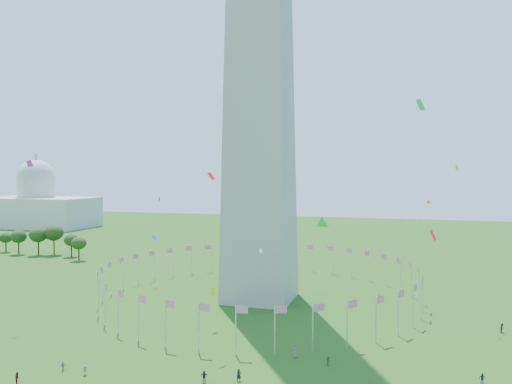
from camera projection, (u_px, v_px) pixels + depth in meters
The scene contains 6 objects.
ground at pixel (174, 373), 81.03m from camera, with size 600.00×600.00×0.00m, color #1E4A11.
flag_ring at pixel (260, 282), 128.74m from camera, with size 80.24×80.24×9.00m.
capitol_building at pixel (36, 189), 304.06m from camera, with size 70.00×35.00×46.00m, color beige, non-canonical shape.
crowd at pixel (220, 378), 76.91m from camera, with size 97.95×76.27×1.98m.
kites_aloft at pixel (308, 233), 96.19m from camera, with size 115.70×73.22×36.65m.
tree_line_west at pixel (27, 241), 198.73m from camera, with size 55.29×15.37×12.78m.
Camera 1 is at (35.64, -72.73, 32.49)m, focal length 35.00 mm.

